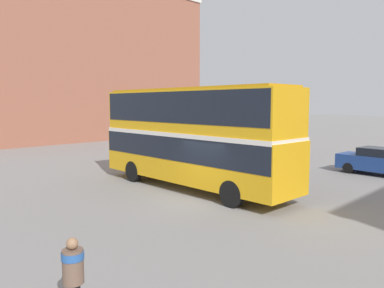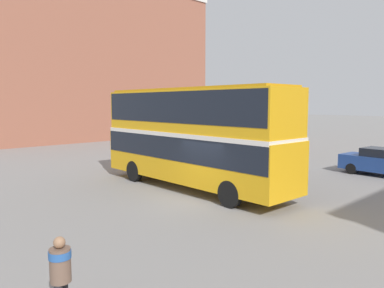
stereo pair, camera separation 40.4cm
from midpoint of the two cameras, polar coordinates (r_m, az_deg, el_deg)
name	(u,v)px [view 2 (the right image)]	position (r m, az deg, el deg)	size (l,w,h in m)	color
ground_plane	(195,202)	(15.83, 1.24, -8.90)	(240.00, 240.00, 0.00)	gray
building_row_left	(90,61)	(46.40, -15.05, 12.05)	(8.88, 30.33, 18.05)	#935642
double_decker_bus	(192,132)	(17.96, 0.65, 1.91)	(11.10, 2.92, 4.84)	gold
pedestrian_foreground	(60,270)	(7.68, -17.92, -17.87)	(0.58, 0.58, 1.68)	#232328
parked_car_kerb_near	(382,162)	(24.11, 27.37, -2.42)	(4.40, 2.01, 1.58)	navy
parked_car_kerb_far	(252,151)	(27.12, 9.57, -1.02)	(4.56, 2.15, 1.49)	silver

